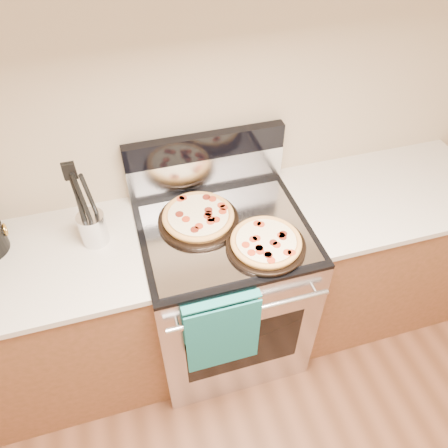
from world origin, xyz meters
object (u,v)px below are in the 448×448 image
object	(u,v)px
range_body	(224,291)
pepperoni_pizza_back	(198,217)
utensil_crock	(93,228)
pepperoni_pizza_front	(266,243)

from	to	relation	value
range_body	pepperoni_pizza_back	bearing A→B (deg)	145.31
range_body	utensil_crock	xyz separation A→B (m)	(-0.56, 0.10, 0.53)
utensil_crock	pepperoni_pizza_back	bearing A→B (deg)	-3.44
utensil_crock	pepperoni_pizza_front	bearing A→B (deg)	-20.47
pepperoni_pizza_back	utensil_crock	world-z (taller)	utensil_crock
range_body	utensil_crock	bearing A→B (deg)	170.10
range_body	utensil_crock	size ratio (longest dim) A/B	6.15
pepperoni_pizza_back	pepperoni_pizza_front	size ratio (longest dim) A/B	1.07
pepperoni_pizza_back	pepperoni_pizza_front	world-z (taller)	pepperoni_pizza_back
range_body	utensil_crock	world-z (taller)	utensil_crock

